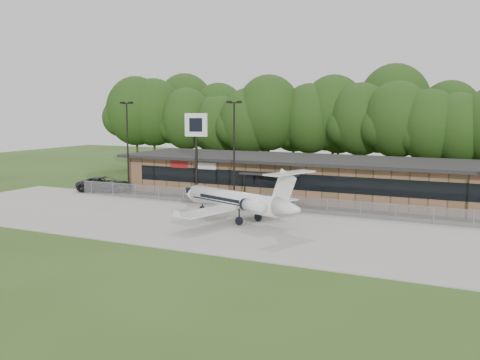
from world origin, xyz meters
The scene contains 11 objects.
ground centered at (0.00, 0.00, 0.00)m, with size 160.00×160.00×0.00m, color #2E4719.
apron centered at (0.00, 8.00, 0.04)m, with size 64.00×18.00×0.08m, color #9E9B93.
parking_lot centered at (0.00, 19.50, 0.03)m, with size 50.00×9.00×0.06m, color #383835.
terminal centered at (0.00, 23.94, 2.18)m, with size 41.00×11.65×4.30m.
fence centered at (0.00, 15.00, 0.78)m, with size 46.00×0.04×1.52m.
treeline centered at (0.00, 42.00, 7.50)m, with size 72.00×12.00×15.00m, color #1A3711, non-canonical shape.
light_pole_left centered at (-18.00, 16.50, 5.98)m, with size 1.55×0.30×10.23m.
light_pole_mid centered at (-5.00, 16.50, 5.98)m, with size 1.55×0.30×10.23m.
business_jet centered at (-0.97, 9.18, 1.72)m, with size 14.09×12.60×4.81m.
suv centered at (-21.88, 17.20, 0.88)m, with size 2.91×6.30×1.75m, color #2F2F32.
pole_sign centered at (-9.48, 16.79, 6.90)m, with size 2.37×0.74×9.02m.
Camera 1 is at (18.51, -30.49, 9.44)m, focal length 40.00 mm.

